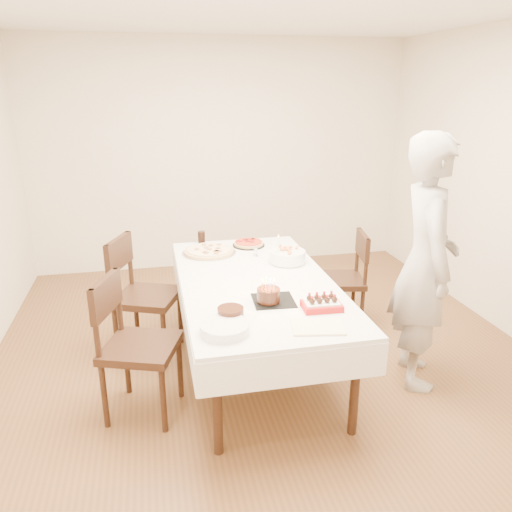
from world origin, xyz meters
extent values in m
plane|color=brown|center=(0.00, 0.00, 0.00)|extent=(5.00, 5.00, 0.00)
cube|color=beige|center=(0.00, 2.50, 1.35)|extent=(4.50, 0.04, 2.70)
cube|color=beige|center=(0.00, -2.50, 1.35)|extent=(4.50, 0.04, 2.70)
cube|color=silver|center=(-0.12, -0.03, 0.38)|extent=(1.79, 2.40, 0.75)
imported|color=#A29D99|center=(1.05, -0.43, 0.94)|extent=(0.62, 0.78, 1.88)
cylinder|color=beige|center=(-0.39, 0.68, 0.77)|extent=(0.57, 0.57, 0.04)
cylinder|color=red|center=(0.00, 0.83, 0.77)|extent=(0.37, 0.37, 0.04)
cube|color=#B21E1E|center=(0.30, 0.58, 0.75)|extent=(0.26, 0.26, 0.01)
cylinder|color=white|center=(0.23, 0.30, 0.81)|extent=(0.33, 0.33, 0.10)
cylinder|color=white|center=(0.14, 0.28, 0.88)|extent=(0.06, 0.06, 0.26)
cylinder|color=black|center=(-0.42, 0.96, 0.81)|extent=(0.09, 0.09, 0.13)
cylinder|color=#35170D|center=(-0.42, -0.67, 0.79)|extent=(0.28, 0.28, 0.09)
cube|color=black|center=(-0.08, -0.43, 0.75)|extent=(0.30, 0.30, 0.01)
cylinder|color=#3B1A10|center=(-0.12, -0.45, 0.84)|extent=(0.17, 0.17, 0.16)
cube|color=beige|center=(0.09, -0.89, 0.75)|extent=(0.35, 0.27, 0.03)
cylinder|color=white|center=(-0.48, -0.83, 0.78)|extent=(0.38, 0.38, 0.06)
cylinder|color=white|center=(-0.50, -0.68, 0.75)|extent=(0.24, 0.24, 0.01)
camera|label=1|loc=(-0.86, -3.49, 2.16)|focal=35.00mm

